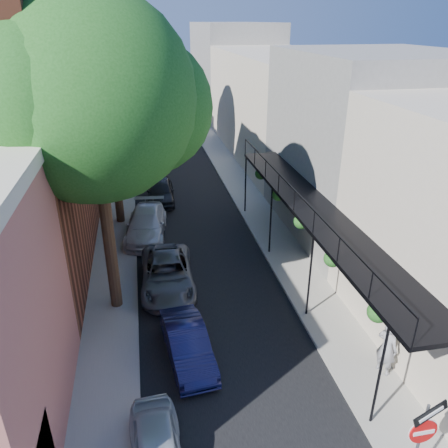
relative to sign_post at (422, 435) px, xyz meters
name	(u,v)px	position (x,y,z in m)	size (l,w,h in m)	color
road_surface	(171,158)	(-3.16, 29.03, -2.03)	(6.00, 64.00, 0.01)	black
sidewalk_left	(121,160)	(-7.16, 29.03, -1.98)	(2.00, 64.00, 0.12)	gray
sidewalk_right	(219,155)	(0.84, 29.03, -1.98)	(2.00, 64.00, 0.12)	gray
buildings_left	(38,103)	(-12.46, 27.79, 2.90)	(10.10, 59.10, 12.00)	#B46A5C
buildings_right	(282,100)	(5.83, 28.51, 2.39)	(9.80, 55.00, 10.00)	beige
sign_post	(422,435)	(0.00, 0.00, 0.00)	(0.89, 0.17, 2.99)	#595B60
oak_near	(106,101)	(-6.53, 9.29, 5.84)	(7.48, 6.80, 11.42)	#372716
oak_mid	(115,91)	(-6.58, 17.26, 5.02)	(6.60, 6.00, 10.20)	#372716
oak_far	(118,53)	(-6.51, 26.30, 6.22)	(7.70, 7.00, 11.90)	#372716
parked_car_b	(187,344)	(-4.56, 5.61, -1.43)	(1.27, 3.65, 1.20)	#151642
parked_car_c	(167,274)	(-4.88, 10.06, -1.39)	(2.15, 4.66, 1.30)	#55575D
parked_car_d	(146,224)	(-5.59, 15.06, -1.35)	(1.93, 4.74, 1.37)	silver
parked_car_e	(161,191)	(-4.56, 19.77, -1.35)	(1.62, 4.02, 1.37)	black
parked_car_f	(148,157)	(-5.03, 27.43, -1.38)	(1.39, 3.98, 1.31)	slate
pedestrian	(387,348)	(1.44, 3.71, -0.97)	(0.69, 0.45, 1.90)	gray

